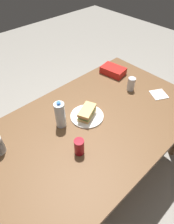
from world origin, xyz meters
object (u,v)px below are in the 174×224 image
(dining_table, at_px, (94,128))
(soda_can_red, at_px, (79,147))
(soda_can_silver, at_px, (131,84))
(chip_bag, at_px, (113,71))
(water_bottle_tall, at_px, (60,115))
(paper_plate, at_px, (87,116))
(sandwich, at_px, (87,112))

(dining_table, relative_size, soda_can_red, 14.41)
(soda_can_red, xyz_separation_m, soda_can_silver, (-0.79, -0.19, 0.00))
(dining_table, height_order, chip_bag, chip_bag)
(water_bottle_tall, bearing_deg, paper_plate, 161.03)
(paper_plate, relative_size, soda_can_silver, 2.13)
(paper_plate, relative_size, sandwich, 1.30)
(chip_bag, distance_m, water_bottle_tall, 0.83)
(paper_plate, relative_size, water_bottle_tall, 1.15)
(sandwich, relative_size, water_bottle_tall, 0.89)
(chip_bag, relative_size, water_bottle_tall, 1.02)
(soda_can_red, distance_m, water_bottle_tall, 0.29)
(sandwich, xyz_separation_m, soda_can_silver, (-0.53, 0.01, 0.01))
(soda_can_red, xyz_separation_m, water_bottle_tall, (-0.06, -0.28, 0.05))
(dining_table, distance_m, water_bottle_tall, 0.32)
(paper_plate, bearing_deg, water_bottle_tall, -18.97)
(dining_table, bearing_deg, water_bottle_tall, -34.09)
(paper_plate, bearing_deg, dining_table, 98.10)
(dining_table, bearing_deg, soda_can_red, 26.08)
(sandwich, bearing_deg, soda_can_silver, 178.59)
(chip_bag, bearing_deg, soda_can_silver, -25.52)
(dining_table, height_order, water_bottle_tall, water_bottle_tall)
(soda_can_red, height_order, water_bottle_tall, water_bottle_tall)
(paper_plate, xyz_separation_m, sandwich, (0.00, 0.00, 0.05))
(sandwich, height_order, soda_can_red, soda_can_red)
(paper_plate, distance_m, water_bottle_tall, 0.23)
(sandwich, distance_m, chip_bag, 0.67)
(paper_plate, relative_size, chip_bag, 1.13)
(paper_plate, height_order, soda_can_silver, soda_can_silver)
(chip_bag, relative_size, soda_can_silver, 1.89)
(chip_bag, bearing_deg, water_bottle_tall, -85.71)
(soda_can_red, bearing_deg, chip_bag, -151.44)
(dining_table, bearing_deg, chip_bag, -150.34)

